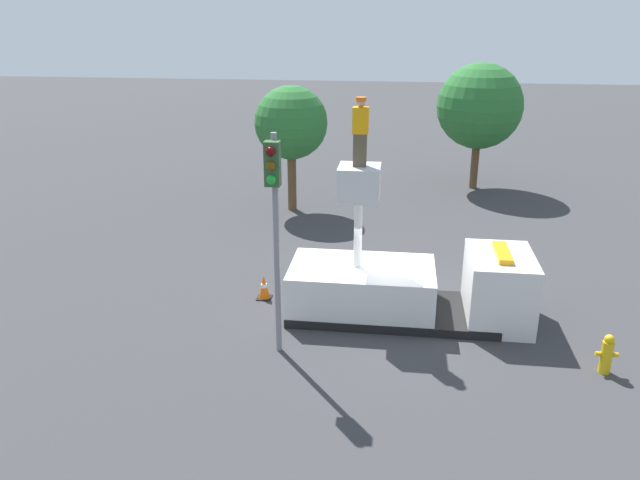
# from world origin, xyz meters

# --- Properties ---
(ground_plane) EXTENTS (120.00, 120.00, 0.00)m
(ground_plane) POSITION_xyz_m (0.00, 0.00, 0.00)
(ground_plane) COLOR #38383A
(bucket_truck) EXTENTS (6.51, 2.43, 4.18)m
(bucket_truck) POSITION_xyz_m (0.39, 0.00, 0.84)
(bucket_truck) COLOR black
(bucket_truck) RESTS_ON ground
(worker) EXTENTS (0.40, 0.26, 1.75)m
(worker) POSITION_xyz_m (-0.98, 0.00, 5.06)
(worker) COLOR brown
(worker) RESTS_ON bucket_truck
(traffic_light_pole) EXTENTS (0.34, 0.57, 5.43)m
(traffic_light_pole) POSITION_xyz_m (-2.74, -2.45, 3.84)
(traffic_light_pole) COLOR gray
(traffic_light_pole) RESTS_ON ground
(fire_hydrant) EXTENTS (0.51, 0.27, 0.98)m
(fire_hydrant) POSITION_xyz_m (4.98, -2.35, 0.48)
(fire_hydrant) COLOR gold
(fire_hydrant) RESTS_ON ground
(traffic_cone_rear) EXTENTS (0.42, 0.42, 0.74)m
(traffic_cone_rear) POSITION_xyz_m (-3.73, 0.54, 0.35)
(traffic_cone_rear) COLOR black
(traffic_cone_rear) RESTS_ON ground
(tree_left_bg) EXTENTS (3.88, 3.88, 5.78)m
(tree_left_bg) POSITION_xyz_m (3.55, 13.69, 3.82)
(tree_left_bg) COLOR brown
(tree_left_bg) RESTS_ON ground
(tree_right_bg) EXTENTS (2.97, 2.97, 5.16)m
(tree_right_bg) POSITION_xyz_m (-4.38, 9.19, 3.64)
(tree_right_bg) COLOR brown
(tree_right_bg) RESTS_ON ground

